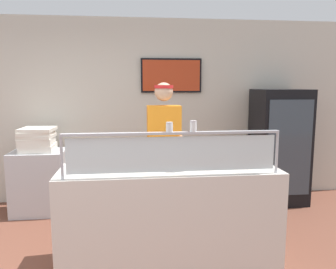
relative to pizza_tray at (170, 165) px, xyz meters
name	(u,v)px	position (x,y,z in m)	size (l,w,h in m)	color
ground_plane	(163,233)	(-0.02, 0.59, -0.97)	(12.00, 12.00, 0.00)	brown
shop_rear_unit	(154,110)	(-0.02, 1.93, 0.39)	(6.46, 0.13, 2.70)	beige
serving_counter	(169,216)	(-0.02, -0.09, -0.49)	(2.06, 0.65, 0.95)	silver
sneeze_guard	(173,148)	(-0.02, -0.35, 0.23)	(1.89, 0.06, 0.39)	#B2B5BC
pizza_tray	(170,165)	(0.00, 0.00, 0.00)	(0.48, 0.48, 0.04)	#9EA0A8
pizza_server	(171,163)	(0.01, -0.02, 0.02)	(0.07, 0.28, 0.01)	#ADAFB7
parmesan_shaker	(169,128)	(-0.05, -0.35, 0.41)	(0.06, 0.06, 0.08)	white
pepper_flake_shaker	(193,127)	(0.15, -0.35, 0.41)	(0.06, 0.06, 0.10)	white
worker_figure	(164,149)	(0.01, 0.63, 0.04)	(0.41, 0.50, 1.76)	#23232D
drink_fridge	(279,146)	(1.80, 1.49, -0.13)	(0.73, 0.66, 1.67)	black
prep_shelf	(40,182)	(-1.61, 1.45, -0.54)	(0.70, 0.55, 0.85)	#B7BABF
pizza_box_stack	(37,139)	(-1.61, 1.45, 0.04)	(0.45, 0.44, 0.31)	silver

